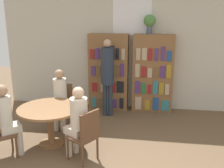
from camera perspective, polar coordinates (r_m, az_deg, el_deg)
The scene contains 11 objects.
wall_back at distance 6.43m, azimuth 4.27°, elevation 7.90°, with size 6.40×0.07×3.00m.
bookshelf_left at distance 6.40m, azimuth -0.74°, elevation 2.61°, with size 0.95×0.34×1.85m.
bookshelf_right at distance 6.32m, azimuth 8.86°, elevation 2.25°, with size 0.95×0.34×1.85m.
flower_vase at distance 6.17m, azimuth 8.17°, elevation 13.25°, with size 0.28×0.28×0.44m.
reading_table at distance 4.82m, azimuth -13.37°, elevation -6.42°, with size 1.12×1.12×0.71m.
chair_left_side at distance 5.66m, azimuth -10.72°, elevation -4.03°, with size 0.43×0.43×0.87m.
chair_far_side at distance 4.23m, azimuth -5.76°, elevation -10.73°, with size 0.55×0.55×0.87m.
seated_reader_left at distance 5.43m, azimuth -11.29°, elevation -2.49°, with size 0.30×0.39×1.23m.
seated_reader_right at distance 4.26m, azimuth -7.53°, elevation -7.42°, with size 0.42×0.40×1.23m.
seated_reader_back at distance 4.62m, azimuth -21.92°, elevation -6.53°, with size 0.41×0.40×1.24m.
librarian_standing at distance 5.87m, azimuth -0.96°, elevation 3.01°, with size 0.29×0.56×1.77m.
Camera 1 is at (0.48, -2.56, 2.34)m, focal length 42.00 mm.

